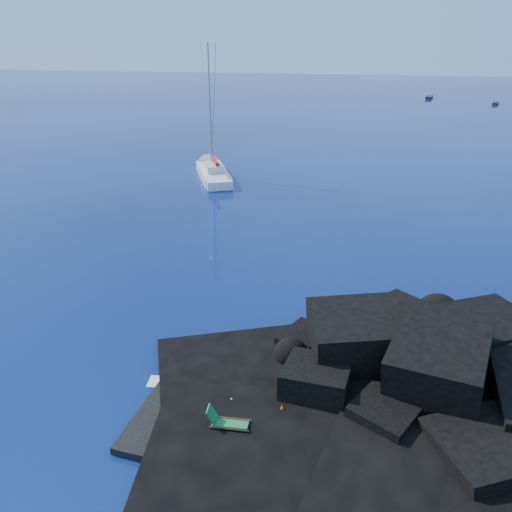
{
  "coord_description": "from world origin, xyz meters",
  "views": [
    {
      "loc": [
        8.58,
        -16.01,
        15.88
      ],
      "look_at": [
        3.07,
        14.22,
        2.0
      ],
      "focal_mm": 35.0,
      "sensor_mm": 36.0,
      "label": 1
    }
  ],
  "objects": [
    {
      "name": "headland",
      "position": [
        13.0,
        3.0,
        0.0
      ],
      "size": [
        24.0,
        24.0,
        3.6
      ],
      "primitive_type": null,
      "color": "black",
      "rests_on": "ground"
    },
    {
      "name": "sunbather",
      "position": [
        3.79,
        1.37,
        0.52
      ],
      "size": [
        1.74,
        0.81,
        0.25
      ],
      "primitive_type": null,
      "rotation": [
        0.0,
        0.0,
        0.22
      ],
      "color": "#E2B677",
      "rests_on": "towel"
    },
    {
      "name": "distant_boat_a",
      "position": [
        28.64,
        124.35,
        0.0
      ],
      "size": [
        2.51,
        4.96,
        0.63
      ],
      "primitive_type": "cube",
      "rotation": [
        0.0,
        0.0,
        -0.23
      ],
      "color": "#222227",
      "rests_on": "ground"
    },
    {
      "name": "ground",
      "position": [
        0.0,
        0.0,
        0.0
      ],
      "size": [
        400.0,
        400.0,
        0.0
      ],
      "primitive_type": "plane",
      "color": "#030936",
      "rests_on": "ground"
    },
    {
      "name": "towel",
      "position": [
        3.79,
        1.37,
        0.37
      ],
      "size": [
        1.91,
        1.2,
        0.05
      ],
      "primitive_type": "cube",
      "rotation": [
        0.0,
        0.0,
        0.22
      ],
      "color": "white",
      "rests_on": "beach"
    },
    {
      "name": "beach",
      "position": [
        4.5,
        0.5,
        0.0
      ],
      "size": [
        9.08,
        6.86,
        0.7
      ],
      "primitive_type": "cube",
      "rotation": [
        0.0,
        0.0,
        -0.1
      ],
      "color": "black",
      "rests_on": "ground"
    },
    {
      "name": "deck_chair",
      "position": [
        4.59,
        -0.16,
        0.95
      ],
      "size": [
        1.77,
        0.82,
        1.2
      ],
      "primitive_type": null,
      "rotation": [
        0.0,
        0.0,
        0.03
      ],
      "color": "#1A7537",
      "rests_on": "beach"
    },
    {
      "name": "sailboat",
      "position": [
        -6.78,
        39.88,
        0.0
      ],
      "size": [
        8.32,
        14.25,
        14.91
      ],
      "primitive_type": null,
      "rotation": [
        0.0,
        0.0,
        0.4
      ],
      "color": "white",
      "rests_on": "ground"
    },
    {
      "name": "distant_boat_b",
      "position": [
        42.65,
        115.23,
        0.0
      ],
      "size": [
        2.39,
        4.28,
        0.55
      ],
      "primitive_type": "cube",
      "rotation": [
        0.0,
        0.0,
        -0.29
      ],
      "color": "#25252A",
      "rests_on": "ground"
    },
    {
      "name": "surf_foam",
      "position": [
        5.0,
        5.0,
        0.0
      ],
      "size": [
        10.0,
        8.0,
        0.06
      ],
      "primitive_type": null,
      "color": "white",
      "rests_on": "ground"
    },
    {
      "name": "marker_cone",
      "position": [
        6.61,
        1.25,
        0.6
      ],
      "size": [
        0.41,
        0.41,
        0.5
      ],
      "primitive_type": "cone",
      "rotation": [
        0.0,
        0.0,
        -0.28
      ],
      "color": "orange",
      "rests_on": "beach"
    }
  ]
}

